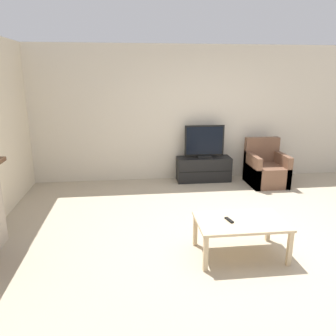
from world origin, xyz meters
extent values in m
plane|color=tan|center=(0.00, 0.00, 0.00)|extent=(24.00, 24.00, 0.00)
cube|color=beige|center=(0.00, 2.65, 1.35)|extent=(12.00, 0.06, 2.70)
cube|color=black|center=(-0.06, 2.38, 0.25)|extent=(1.10, 0.40, 0.50)
cube|color=black|center=(-0.06, 2.17, 0.25)|extent=(1.08, 0.01, 0.01)
cube|color=black|center=(-0.06, 2.38, 0.52)|extent=(0.28, 0.18, 0.04)
cube|color=black|center=(-0.06, 2.38, 0.85)|extent=(0.80, 0.03, 0.62)
cube|color=black|center=(-0.06, 2.36, 0.85)|extent=(0.74, 0.01, 0.56)
cube|color=brown|center=(1.12, 1.99, 0.20)|extent=(0.70, 0.76, 0.40)
cube|color=brown|center=(1.12, 2.30, 0.65)|extent=(0.70, 0.14, 0.50)
cube|color=brown|center=(0.82, 1.99, 0.31)|extent=(0.10, 0.76, 0.62)
cube|color=brown|center=(1.42, 1.99, 0.31)|extent=(0.10, 0.76, 0.62)
cube|color=#CCB289|center=(-0.27, -0.54, 0.44)|extent=(1.06, 0.67, 0.03)
cube|color=#CCB289|center=(-0.76, -0.84, 0.21)|extent=(0.05, 0.05, 0.42)
cube|color=#CCB289|center=(0.22, -0.84, 0.21)|extent=(0.05, 0.05, 0.42)
cube|color=#CCB289|center=(-0.76, -0.25, 0.21)|extent=(0.05, 0.05, 0.42)
cube|color=#CCB289|center=(0.22, -0.25, 0.21)|extent=(0.05, 0.05, 0.42)
cube|color=black|center=(-0.41, -0.54, 0.46)|extent=(0.08, 0.16, 0.02)
camera|label=1|loc=(-1.55, -3.99, 2.12)|focal=35.00mm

